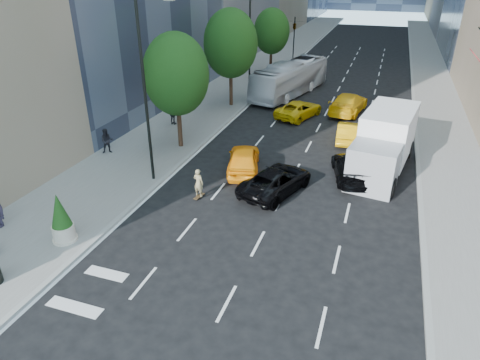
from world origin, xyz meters
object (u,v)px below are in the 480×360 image
at_px(city_bus, 290,78).
at_px(planter_shrub, 61,219).
at_px(black_sedan_lincoln, 276,181).
at_px(box_truck, 384,142).
at_px(black_sedan_mercedes, 351,168).
at_px(skateboarder, 199,185).

height_order(city_bus, planter_shrub, city_bus).
xyz_separation_m(city_bus, planter_shrub, (-4.00, -27.07, -0.29)).
distance_m(black_sedan_lincoln, planter_shrub, 10.93).
bearing_deg(black_sedan_lincoln, box_truck, -119.29).
xyz_separation_m(black_sedan_lincoln, city_bus, (-3.70, 19.33, 0.87)).
height_order(city_bus, box_truck, box_truck).
height_order(black_sedan_lincoln, city_bus, city_bus).
relative_size(black_sedan_mercedes, city_bus, 0.41).
xyz_separation_m(black_sedan_mercedes, planter_shrub, (-11.40, -10.74, 0.59)).
distance_m(skateboarder, planter_shrub, 7.01).
bearing_deg(black_sedan_mercedes, black_sedan_lincoln, 24.97).
distance_m(black_sedan_mercedes, city_bus, 17.95).
height_order(black_sedan_lincoln, planter_shrub, planter_shrub).
bearing_deg(black_sedan_mercedes, planter_shrub, 29.23).
distance_m(black_sedan_mercedes, box_truck, 2.64).
relative_size(black_sedan_lincoln, city_bus, 0.44).
bearing_deg(skateboarder, planter_shrub, 65.95).
relative_size(city_bus, planter_shrub, 4.78).
distance_m(skateboarder, box_truck, 11.31).
relative_size(skateboarder, box_truck, 0.21).
bearing_deg(black_sedan_mercedes, skateboarder, 19.98).
bearing_deg(city_bus, skateboarder, -75.66).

